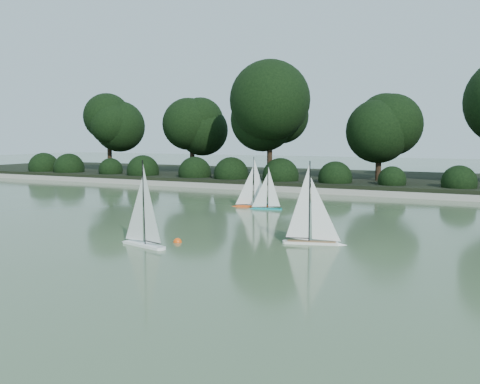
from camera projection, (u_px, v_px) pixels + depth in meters
The scene contains 10 objects.
ground at pixel (181, 243), 9.40m from camera, with size 80.00×80.00×0.00m, color #304529.
pond_coping at pixel (331, 191), 17.40m from camera, with size 40.00×0.35×0.18m, color gray.
far_bank at pixel (361, 180), 20.96m from camera, with size 40.00×8.00×0.30m, color black.
tree_line at pixel (387, 114), 18.76m from camera, with size 26.31×3.93×4.39m.
shrub_hedge at pixel (339, 178), 18.17m from camera, with size 29.10×1.10×1.10m.
sailboat_white_a at pixel (140, 231), 9.20m from camera, with size 1.15×0.47×1.57m.
sailboat_white_b at pixel (317, 231), 9.31m from camera, with size 1.13×0.47×1.55m.
sailboat_orange at pixel (249, 199), 14.22m from camera, with size 1.04×0.42×1.43m.
sailboat_teal at pixel (264, 202), 13.77m from camera, with size 0.89×0.32×1.22m.
race_buoy at pixel (178, 242), 9.51m from camera, with size 0.15×0.15×0.15m, color #FF510D.
Camera 1 is at (5.06, -7.82, 1.88)m, focal length 40.00 mm.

